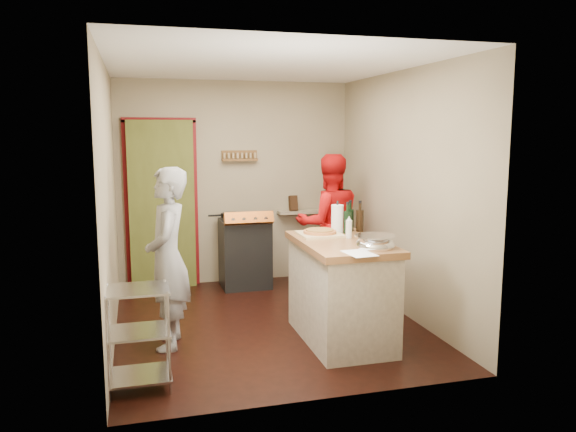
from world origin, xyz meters
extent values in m
plane|color=black|center=(0.00, 0.00, 0.00)|extent=(3.50, 3.50, 0.00)
cube|color=gray|center=(0.00, 1.75, 1.30)|extent=(3.00, 0.04, 2.60)
cube|color=#565B23|center=(-0.95, 1.80, 1.05)|extent=(0.80, 0.40, 2.10)
cube|color=maroon|center=(-1.37, 1.73, 1.05)|extent=(0.06, 0.06, 2.10)
cube|color=maroon|center=(-0.53, 1.73, 1.05)|extent=(0.06, 0.06, 2.10)
cube|color=maroon|center=(-0.95, 1.73, 2.10)|extent=(0.90, 0.06, 0.06)
cube|color=brown|center=(0.05, 1.70, 1.60)|extent=(0.46, 0.09, 0.03)
cube|color=brown|center=(0.05, 1.74, 1.66)|extent=(0.46, 0.02, 0.12)
cube|color=olive|center=(0.05, 1.70, 1.66)|extent=(0.42, 0.04, 0.07)
cube|color=gray|center=(0.95, 1.65, 0.90)|extent=(0.80, 0.18, 0.04)
cube|color=black|center=(0.75, 1.65, 1.02)|extent=(0.10, 0.14, 0.22)
cube|color=gray|center=(-1.50, 0.00, 1.30)|extent=(0.04, 3.50, 2.60)
cube|color=gray|center=(1.50, 0.00, 1.30)|extent=(0.04, 3.50, 2.60)
cube|color=white|center=(0.00, 0.00, 2.61)|extent=(3.00, 3.50, 0.02)
cube|color=black|center=(0.05, 1.43, 0.40)|extent=(0.60, 0.55, 0.80)
cube|color=black|center=(0.05, 1.43, 0.83)|extent=(0.60, 0.55, 0.06)
cube|color=#914515|center=(0.05, 1.15, 0.92)|extent=(0.60, 0.15, 0.17)
cylinder|color=black|center=(-0.10, 1.56, 0.91)|extent=(0.26, 0.26, 0.05)
cylinder|color=silver|center=(-1.50, -1.38, 0.40)|extent=(0.02, 0.02, 0.80)
cylinder|color=silver|center=(-1.06, -1.38, 0.40)|extent=(0.02, 0.02, 0.80)
cylinder|color=silver|center=(-1.50, -1.02, 0.40)|extent=(0.02, 0.02, 0.80)
cylinder|color=silver|center=(-1.06, -1.02, 0.40)|extent=(0.02, 0.02, 0.80)
cube|color=silver|center=(-1.28, -1.20, 0.10)|extent=(0.48, 0.40, 0.02)
cube|color=silver|center=(-1.28, -1.20, 0.45)|extent=(0.48, 0.40, 0.02)
cube|color=silver|center=(-1.28, -1.20, 0.78)|extent=(0.48, 0.40, 0.02)
cube|color=beige|center=(0.57, -0.66, 0.45)|extent=(0.69, 1.21, 0.90)
cube|color=brown|center=(0.57, -0.66, 0.93)|extent=(0.75, 1.27, 0.06)
cube|color=#DFBF88|center=(0.45, -0.36, 0.97)|extent=(0.40, 0.40, 0.02)
cylinder|color=#BD723B|center=(0.45, -0.36, 1.00)|extent=(0.32, 0.32, 0.03)
ellipsoid|color=silver|center=(0.73, -1.04, 1.01)|extent=(0.35, 0.35, 0.11)
cylinder|color=white|center=(0.67, -0.26, 1.10)|extent=(0.12, 0.12, 0.28)
cylinder|color=silver|center=(0.68, -0.55, 1.04)|extent=(0.06, 0.06, 0.17)
cube|color=white|center=(0.51, -1.22, 0.96)|extent=(0.24, 0.32, 0.00)
cylinder|color=black|center=(0.84, -0.17, 1.11)|extent=(0.08, 0.08, 0.31)
cylinder|color=black|center=(0.92, -0.24, 1.11)|extent=(0.08, 0.08, 0.31)
cylinder|color=black|center=(0.76, -0.30, 1.11)|extent=(0.08, 0.08, 0.31)
imported|color=#BABABF|center=(-1.00, -0.38, 0.82)|extent=(0.46, 0.64, 1.65)
imported|color=red|center=(1.00, 0.92, 0.85)|extent=(0.86, 0.69, 1.69)
camera|label=1|loc=(-1.25, -5.44, 1.95)|focal=35.00mm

